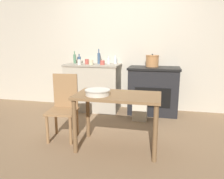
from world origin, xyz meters
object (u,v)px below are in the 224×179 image
at_px(stock_pot, 152,61).
at_px(cup_far_right, 87,62).
at_px(bottle_far_left, 99,58).
at_px(mixing_bowl_large, 98,92).
at_px(cup_right, 79,62).
at_px(work_table, 118,103).
at_px(cup_center_right, 91,62).
at_px(flour_sack, 140,111).
at_px(bottle_center, 79,60).
at_px(chair, 64,105).
at_px(bottle_mid_left, 75,59).
at_px(bottle_center_left, 115,60).
at_px(cup_mid_right, 102,63).
at_px(stove, 153,90).
at_px(bottle_left, 108,61).

xyz_separation_m(stock_pot, cup_far_right, (-1.29, -0.13, -0.03)).
bearing_deg(bottle_far_left, mixing_bowl_large, -74.46).
distance_m(mixing_bowl_large, cup_right, 1.67).
distance_m(work_table, cup_center_right, 1.69).
xyz_separation_m(flour_sack, mixing_bowl_large, (-0.42, -1.21, 0.59)).
bearing_deg(work_table, bottle_center, 124.89).
height_order(chair, bottle_mid_left, bottle_mid_left).
relative_size(bottle_center_left, cup_far_right, 1.73).
bearing_deg(cup_center_right, bottle_mid_left, 152.27).
distance_m(cup_mid_right, cup_right, 0.45).
height_order(bottle_center_left, bottle_center, bottle_center).
bearing_deg(stove, bottle_left, 177.65).
bearing_deg(cup_right, cup_far_right, 58.88).
distance_m(bottle_center_left, cup_mid_right, 0.36).
xyz_separation_m(flour_sack, bottle_far_left, (-0.91, 0.56, 0.88)).
distance_m(flour_sack, cup_right, 1.49).
bearing_deg(chair, cup_right, 93.74).
height_order(bottle_far_left, bottle_left, bottle_far_left).
xyz_separation_m(work_table, cup_right, (-1.03, 1.36, 0.39)).
distance_m(stove, flour_sack, 0.59).
xyz_separation_m(chair, stock_pot, (1.18, 1.49, 0.54)).
xyz_separation_m(stove, bottle_mid_left, (-1.64, 0.08, 0.59)).
bearing_deg(bottle_far_left, bottle_mid_left, -178.90).
height_order(cup_center_right, cup_right, cup_right).
distance_m(stock_pot, cup_mid_right, 0.97).
bearing_deg(bottle_left, cup_mid_right, -119.34).
xyz_separation_m(chair, bottle_far_left, (0.10, 1.51, 0.58)).
bearing_deg(chair, bottle_left, 71.72).
bearing_deg(bottle_center_left, cup_right, -146.95).
height_order(chair, bottle_far_left, bottle_far_left).
xyz_separation_m(cup_center_right, cup_far_right, (-0.12, 0.09, 0.00)).
bearing_deg(bottle_center_left, cup_far_right, -155.13).
bearing_deg(mixing_bowl_large, cup_center_right, 110.81).
relative_size(stove, bottle_mid_left, 3.83).
relative_size(chair, bottle_center_left, 5.27).
bearing_deg(stove, bottle_far_left, 175.52).
relative_size(bottle_center_left, cup_mid_right, 1.94).
distance_m(chair, flour_sack, 1.42).
bearing_deg(chair, bottle_mid_left, 99.73).
relative_size(cup_right, cup_far_right, 1.02).
height_order(stock_pot, bottle_left, stock_pot).
bearing_deg(work_table, cup_far_right, 121.61).
bearing_deg(cup_center_right, bottle_left, 31.56).
xyz_separation_m(flour_sack, stock_pot, (0.16, 0.54, 0.85)).
relative_size(chair, flour_sack, 2.58).
bearing_deg(bottle_center, bottle_far_left, 5.40).
bearing_deg(bottle_mid_left, stock_pot, -0.36).
relative_size(bottle_left, bottle_mid_left, 0.68).
bearing_deg(bottle_far_left, work_table, -66.46).
height_order(bottle_left, cup_far_right, bottle_left).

